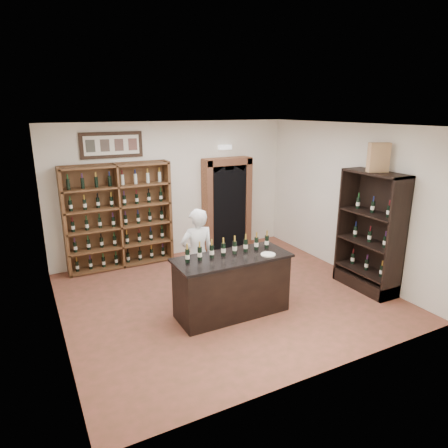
{
  "coord_description": "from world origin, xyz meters",
  "views": [
    {
      "loc": [
        -3.05,
        -5.8,
        3.26
      ],
      "look_at": [
        0.12,
        0.3,
        1.26
      ],
      "focal_mm": 32.0,
      "sensor_mm": 36.0,
      "label": 1
    }
  ],
  "objects_px": {
    "wine_shelf": "(119,216)",
    "tasting_counter": "(232,286)",
    "counter_bottle_0": "(187,256)",
    "side_cabinet": "(369,250)",
    "shopkeeper": "(197,255)",
    "wine_crate": "(379,157)"
  },
  "relations": [
    {
      "from": "counter_bottle_0",
      "to": "shopkeeper",
      "type": "distance_m",
      "value": 0.82
    },
    {
      "from": "shopkeeper",
      "to": "wine_crate",
      "type": "relative_size",
      "value": 3.3
    },
    {
      "from": "wine_shelf",
      "to": "side_cabinet",
      "type": "bearing_deg",
      "value": -40.21
    },
    {
      "from": "counter_bottle_0",
      "to": "wine_crate",
      "type": "relative_size",
      "value": 0.6
    },
    {
      "from": "wine_shelf",
      "to": "side_cabinet",
      "type": "height_order",
      "value": "same"
    },
    {
      "from": "tasting_counter",
      "to": "shopkeeper",
      "type": "relative_size",
      "value": 1.14
    },
    {
      "from": "tasting_counter",
      "to": "side_cabinet",
      "type": "distance_m",
      "value": 2.75
    },
    {
      "from": "shopkeeper",
      "to": "side_cabinet",
      "type": "bearing_deg",
      "value": 163.29
    },
    {
      "from": "tasting_counter",
      "to": "shopkeeper",
      "type": "bearing_deg",
      "value": 110.67
    },
    {
      "from": "side_cabinet",
      "to": "shopkeeper",
      "type": "xyz_separation_m",
      "value": [
        -3.0,
        1.04,
        0.07
      ]
    },
    {
      "from": "wine_shelf",
      "to": "wine_crate",
      "type": "xyz_separation_m",
      "value": [
        3.78,
        -3.25,
        1.35
      ]
    },
    {
      "from": "side_cabinet",
      "to": "shopkeeper",
      "type": "relative_size",
      "value": 1.33
    },
    {
      "from": "wine_shelf",
      "to": "shopkeeper",
      "type": "distance_m",
      "value": 2.36
    },
    {
      "from": "tasting_counter",
      "to": "wine_crate",
      "type": "relative_size",
      "value": 3.76
    },
    {
      "from": "side_cabinet",
      "to": "shopkeeper",
      "type": "distance_m",
      "value": 3.18
    },
    {
      "from": "wine_shelf",
      "to": "tasting_counter",
      "type": "xyz_separation_m",
      "value": [
        1.1,
        -2.93,
        -0.61
      ]
    },
    {
      "from": "side_cabinet",
      "to": "wine_crate",
      "type": "distance_m",
      "value": 1.7
    },
    {
      "from": "wine_crate",
      "to": "side_cabinet",
      "type": "bearing_deg",
      "value": 41.71
    },
    {
      "from": "wine_shelf",
      "to": "shopkeeper",
      "type": "height_order",
      "value": "wine_shelf"
    },
    {
      "from": "counter_bottle_0",
      "to": "wine_crate",
      "type": "bearing_deg",
      "value": -6.99
    },
    {
      "from": "side_cabinet",
      "to": "shopkeeper",
      "type": "height_order",
      "value": "side_cabinet"
    },
    {
      "from": "wine_shelf",
      "to": "counter_bottle_0",
      "type": "relative_size",
      "value": 7.33
    }
  ]
}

